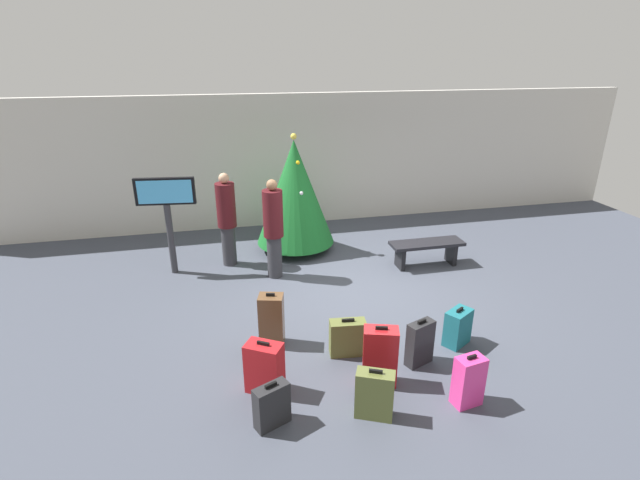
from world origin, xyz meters
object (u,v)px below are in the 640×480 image
at_px(traveller_1, 227,218).
at_px(suitcase_3, 348,338).
at_px(suitcase_6, 272,406).
at_px(holiday_tree, 295,192).
at_px(suitcase_0, 468,381).
at_px(suitcase_5, 420,343).
at_px(suitcase_1, 458,327).
at_px(suitcase_4, 272,320).
at_px(waiting_bench, 427,248).
at_px(flight_info_kiosk, 167,206).
at_px(suitcase_8, 264,368).
at_px(suitcase_2, 380,356).
at_px(traveller_0, 273,227).
at_px(suitcase_7, 375,394).

bearing_deg(traveller_1, suitcase_3, -66.90).
height_order(traveller_1, suitcase_6, traveller_1).
bearing_deg(holiday_tree, suitcase_0, -77.30).
bearing_deg(suitcase_0, suitcase_5, 105.31).
height_order(suitcase_1, suitcase_4, suitcase_4).
height_order(waiting_bench, suitcase_1, suitcase_1).
bearing_deg(flight_info_kiosk, holiday_tree, 13.82).
distance_m(holiday_tree, suitcase_3, 3.89).
xyz_separation_m(waiting_bench, suitcase_3, (-2.25, -2.42, -0.10)).
distance_m(flight_info_kiosk, suitcase_5, 4.97).
relative_size(suitcase_4, suitcase_8, 1.15).
bearing_deg(suitcase_6, flight_info_kiosk, 106.72).
bearing_deg(suitcase_1, holiday_tree, 112.49).
xyz_separation_m(suitcase_0, suitcase_6, (-2.25, 0.16, -0.06)).
bearing_deg(suitcase_5, suitcase_2, -158.51).
xyz_separation_m(traveller_0, suitcase_3, (0.63, -2.60, -0.71)).
xyz_separation_m(holiday_tree, suitcase_6, (-1.12, -4.85, -0.97)).
distance_m(suitcase_0, suitcase_2, 1.05).
relative_size(suitcase_2, suitcase_4, 1.01).
bearing_deg(suitcase_6, suitcase_4, 82.64).
xyz_separation_m(traveller_0, traveller_1, (-0.78, 0.72, -0.01)).
bearing_deg(suitcase_7, suitcase_4, 119.17).
distance_m(waiting_bench, suitcase_3, 3.31).
height_order(traveller_0, suitcase_3, traveller_0).
height_order(suitcase_5, suitcase_7, suitcase_5).
xyz_separation_m(holiday_tree, suitcase_4, (-0.92, -3.29, -0.85)).
distance_m(flight_info_kiosk, suitcase_2, 4.76).
distance_m(flight_info_kiosk, suitcase_8, 4.00).
distance_m(flight_info_kiosk, suitcase_3, 4.14).
bearing_deg(suitcase_5, suitcase_3, 154.30).
distance_m(waiting_bench, suitcase_4, 3.76).
bearing_deg(suitcase_7, holiday_tree, 90.14).
relative_size(traveller_0, suitcase_2, 2.26).
bearing_deg(holiday_tree, suitcase_3, -89.34).
distance_m(holiday_tree, traveller_1, 1.47).
bearing_deg(suitcase_5, suitcase_1, 23.12).
xyz_separation_m(suitcase_4, suitcase_8, (-0.21, -0.97, -0.05)).
bearing_deg(suitcase_6, suitcase_1, 19.65).
bearing_deg(suitcase_0, suitcase_8, 161.71).
bearing_deg(suitcase_5, suitcase_0, -74.69).
height_order(suitcase_3, suitcase_6, suitcase_6).
relative_size(suitcase_0, suitcase_7, 1.07).
distance_m(suitcase_3, suitcase_5, 0.95).
xyz_separation_m(suitcase_4, suitcase_6, (-0.20, -1.55, -0.12)).
relative_size(suitcase_1, suitcase_4, 0.71).
bearing_deg(suitcase_5, traveller_1, 121.35).
height_order(traveller_1, suitcase_5, traveller_1).
bearing_deg(traveller_0, flight_info_kiosk, 162.36).
bearing_deg(traveller_0, suitcase_8, -99.88).
bearing_deg(traveller_1, waiting_bench, -13.73).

